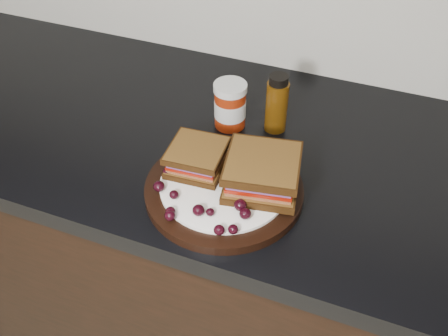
# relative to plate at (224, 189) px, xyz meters

# --- Properties ---
(base_cabinets) EXTENTS (3.96, 0.58, 0.86)m
(base_cabinets) POSITION_rel_plate_xyz_m (-0.29, 0.15, -0.48)
(base_cabinets) COLOR black
(base_cabinets) RESTS_ON ground_plane
(countertop) EXTENTS (3.98, 0.60, 0.04)m
(countertop) POSITION_rel_plate_xyz_m (-0.29, 0.15, -0.03)
(countertop) COLOR black
(countertop) RESTS_ON base_cabinets
(plate) EXTENTS (0.28, 0.28, 0.02)m
(plate) POSITION_rel_plate_xyz_m (0.00, 0.00, 0.00)
(plate) COLOR black
(plate) RESTS_ON countertop
(sandwich_left) EXTENTS (0.10, 0.10, 0.04)m
(sandwich_left) POSITION_rel_plate_xyz_m (-0.06, 0.02, 0.04)
(sandwich_left) COLOR brown
(sandwich_left) RESTS_ON plate
(sandwich_right) EXTENTS (0.14, 0.14, 0.06)m
(sandwich_right) POSITION_rel_plate_xyz_m (0.06, 0.02, 0.04)
(sandwich_right) COLOR brown
(sandwich_right) RESTS_ON plate
(grape_0) EXTENTS (0.02, 0.02, 0.02)m
(grape_0) POSITION_rel_plate_xyz_m (-0.10, -0.06, 0.02)
(grape_0) COLOR black
(grape_0) RESTS_ON plate
(grape_1) EXTENTS (0.02, 0.02, 0.02)m
(grape_1) POSITION_rel_plate_xyz_m (-0.07, -0.06, 0.02)
(grape_1) COLOR black
(grape_1) RESTS_ON plate
(grape_2) EXTENTS (0.02, 0.02, 0.02)m
(grape_2) POSITION_rel_plate_xyz_m (-0.05, -0.10, 0.02)
(grape_2) COLOR black
(grape_2) RESTS_ON plate
(grape_3) EXTENTS (0.02, 0.02, 0.02)m
(grape_3) POSITION_rel_plate_xyz_m (-0.05, -0.11, 0.02)
(grape_3) COLOR black
(grape_3) RESTS_ON plate
(grape_4) EXTENTS (0.02, 0.02, 0.02)m
(grape_4) POSITION_rel_plate_xyz_m (-0.01, -0.08, 0.02)
(grape_4) COLOR black
(grape_4) RESTS_ON plate
(grape_5) EXTENTS (0.01, 0.01, 0.01)m
(grape_5) POSITION_rel_plate_xyz_m (0.01, -0.08, 0.02)
(grape_5) COLOR black
(grape_5) RESTS_ON plate
(grape_6) EXTENTS (0.02, 0.02, 0.02)m
(grape_6) POSITION_rel_plate_xyz_m (0.03, -0.11, 0.02)
(grape_6) COLOR black
(grape_6) RESTS_ON plate
(grape_7) EXTENTS (0.02, 0.02, 0.02)m
(grape_7) POSITION_rel_plate_xyz_m (0.05, -0.10, 0.02)
(grape_7) COLOR black
(grape_7) RESTS_ON plate
(grape_8) EXTENTS (0.02, 0.02, 0.02)m
(grape_8) POSITION_rel_plate_xyz_m (0.06, -0.06, 0.02)
(grape_8) COLOR black
(grape_8) RESTS_ON plate
(grape_9) EXTENTS (0.02, 0.02, 0.02)m
(grape_9) POSITION_rel_plate_xyz_m (0.05, -0.05, 0.03)
(grape_9) COLOR black
(grape_9) RESTS_ON plate
(grape_10) EXTENTS (0.02, 0.02, 0.02)m
(grape_10) POSITION_rel_plate_xyz_m (0.09, -0.02, 0.03)
(grape_10) COLOR black
(grape_10) RESTS_ON plate
(grape_11) EXTENTS (0.02, 0.02, 0.02)m
(grape_11) POSITION_rel_plate_xyz_m (0.07, -0.00, 0.02)
(grape_11) COLOR black
(grape_11) RESTS_ON plate
(grape_12) EXTENTS (0.02, 0.02, 0.02)m
(grape_12) POSITION_rel_plate_xyz_m (0.08, 0.01, 0.02)
(grape_12) COLOR black
(grape_12) RESTS_ON plate
(grape_13) EXTENTS (0.02, 0.02, 0.01)m
(grape_13) POSITION_rel_plate_xyz_m (0.06, 0.05, 0.02)
(grape_13) COLOR black
(grape_13) RESTS_ON plate
(grape_14) EXTENTS (0.02, 0.02, 0.02)m
(grape_14) POSITION_rel_plate_xyz_m (-0.04, 0.07, 0.02)
(grape_14) COLOR black
(grape_14) RESTS_ON plate
(grape_15) EXTENTS (0.02, 0.02, 0.02)m
(grape_15) POSITION_rel_plate_xyz_m (-0.04, 0.04, 0.02)
(grape_15) COLOR black
(grape_15) RESTS_ON plate
(grape_16) EXTENTS (0.02, 0.02, 0.02)m
(grape_16) POSITION_rel_plate_xyz_m (-0.08, 0.03, 0.02)
(grape_16) COLOR black
(grape_16) RESTS_ON plate
(grape_17) EXTENTS (0.02, 0.02, 0.02)m
(grape_17) POSITION_rel_plate_xyz_m (-0.07, 0.01, 0.02)
(grape_17) COLOR black
(grape_17) RESTS_ON plate
(grape_18) EXTENTS (0.02, 0.02, 0.02)m
(grape_18) POSITION_rel_plate_xyz_m (-0.10, -0.02, 0.02)
(grape_18) COLOR black
(grape_18) RESTS_ON plate
(grape_19) EXTENTS (0.02, 0.02, 0.02)m
(grape_19) POSITION_rel_plate_xyz_m (-0.05, 0.05, 0.02)
(grape_19) COLOR black
(grape_19) RESTS_ON plate
(grape_20) EXTENTS (0.02, 0.02, 0.02)m
(grape_20) POSITION_rel_plate_xyz_m (-0.05, 0.00, 0.02)
(grape_20) COLOR black
(grape_20) RESTS_ON plate
(grape_21) EXTENTS (0.02, 0.02, 0.02)m
(grape_21) POSITION_rel_plate_xyz_m (-0.06, -0.01, 0.02)
(grape_21) COLOR black
(grape_21) RESTS_ON plate
(condiment_jar) EXTENTS (0.08, 0.08, 0.10)m
(condiment_jar) POSITION_rel_plate_xyz_m (-0.06, 0.19, 0.04)
(condiment_jar) COLOR maroon
(condiment_jar) RESTS_ON countertop
(oil_bottle) EXTENTS (0.05, 0.05, 0.12)m
(oil_bottle) POSITION_rel_plate_xyz_m (0.03, 0.21, 0.05)
(oil_bottle) COLOR #482907
(oil_bottle) RESTS_ON countertop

